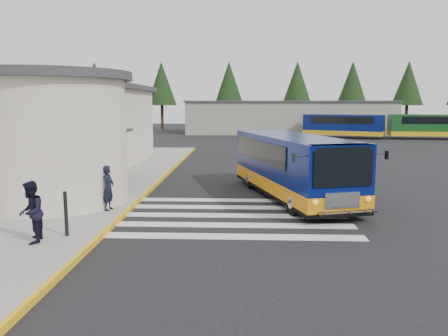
{
  "coord_description": "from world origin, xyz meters",
  "views": [
    {
      "loc": [
        -0.07,
        -15.34,
        3.79
      ],
      "look_at": [
        -0.68,
        -0.5,
        1.61
      ],
      "focal_mm": 35.0,
      "sensor_mm": 36.0,
      "label": 1
    }
  ],
  "objects_px": {
    "transit_bus": "(292,168)",
    "bollard": "(66,214)",
    "pedestrian_b": "(31,212)",
    "far_bus_b": "(432,125)",
    "pedestrian_a": "(108,188)",
    "far_bus_a": "(343,125)"
  },
  "relations": [
    {
      "from": "transit_bus",
      "to": "bollard",
      "type": "height_order",
      "value": "transit_bus"
    },
    {
      "from": "pedestrian_b",
      "to": "pedestrian_a",
      "type": "bearing_deg",
      "value": 151.07
    },
    {
      "from": "pedestrian_b",
      "to": "far_bus_a",
      "type": "bearing_deg",
      "value": 142.02
    },
    {
      "from": "pedestrian_a",
      "to": "far_bus_a",
      "type": "bearing_deg",
      "value": -18.77
    },
    {
      "from": "transit_bus",
      "to": "bollard",
      "type": "xyz_separation_m",
      "value": [
        -6.9,
        -5.96,
        -0.43
      ]
    },
    {
      "from": "pedestrian_b",
      "to": "transit_bus",
      "type": "bearing_deg",
      "value": 116.72
    },
    {
      "from": "pedestrian_b",
      "to": "far_bus_b",
      "type": "bearing_deg",
      "value": 130.62
    },
    {
      "from": "far_bus_a",
      "to": "far_bus_b",
      "type": "relative_size",
      "value": 0.98
    },
    {
      "from": "bollard",
      "to": "far_bus_a",
      "type": "bearing_deg",
      "value": 66.92
    },
    {
      "from": "transit_bus",
      "to": "far_bus_b",
      "type": "xyz_separation_m",
      "value": [
        18.63,
        30.85,
        0.29
      ]
    },
    {
      "from": "pedestrian_b",
      "to": "far_bus_a",
      "type": "height_order",
      "value": "far_bus_a"
    },
    {
      "from": "pedestrian_a",
      "to": "bollard",
      "type": "xyz_separation_m",
      "value": [
        -0.28,
        -2.99,
        -0.15
      ]
    },
    {
      "from": "bollard",
      "to": "pedestrian_b",
      "type": "bearing_deg",
      "value": -135.74
    },
    {
      "from": "transit_bus",
      "to": "far_bus_b",
      "type": "height_order",
      "value": "far_bus_b"
    },
    {
      "from": "pedestrian_a",
      "to": "far_bus_b",
      "type": "height_order",
      "value": "far_bus_b"
    },
    {
      "from": "pedestrian_a",
      "to": "far_bus_a",
      "type": "relative_size",
      "value": 0.17
    },
    {
      "from": "transit_bus",
      "to": "far_bus_b",
      "type": "distance_m",
      "value": 36.04
    },
    {
      "from": "bollard",
      "to": "far_bus_b",
      "type": "bearing_deg",
      "value": 55.26
    },
    {
      "from": "pedestrian_b",
      "to": "bollard",
      "type": "xyz_separation_m",
      "value": [
        0.66,
        0.65,
        -0.2
      ]
    },
    {
      "from": "pedestrian_a",
      "to": "pedestrian_b",
      "type": "distance_m",
      "value": 3.76
    },
    {
      "from": "transit_bus",
      "to": "pedestrian_a",
      "type": "relative_size",
      "value": 5.93
    },
    {
      "from": "bollard",
      "to": "far_bus_a",
      "type": "distance_m",
      "value": 41.56
    }
  ]
}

